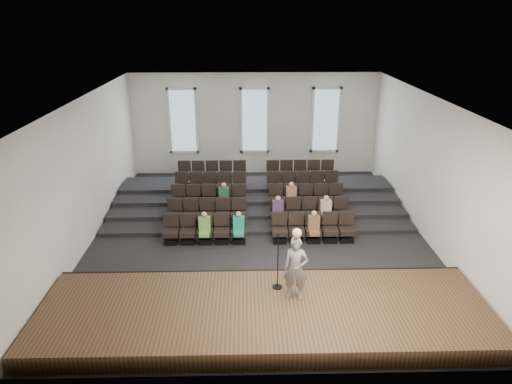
# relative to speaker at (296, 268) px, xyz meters

# --- Properties ---
(ground) EXTENTS (14.00, 14.00, 0.00)m
(ground) POSITION_rel_speaker_xyz_m (-0.83, 4.69, -1.38)
(ground) COLOR black
(ground) RESTS_ON ground
(ceiling) EXTENTS (12.00, 14.00, 0.02)m
(ceiling) POSITION_rel_speaker_xyz_m (-0.83, 4.69, 3.63)
(ceiling) COLOR white
(ceiling) RESTS_ON ground
(wall_back) EXTENTS (12.00, 0.04, 5.00)m
(wall_back) POSITION_rel_speaker_xyz_m (-0.83, 11.71, 1.12)
(wall_back) COLOR white
(wall_back) RESTS_ON ground
(wall_front) EXTENTS (12.00, 0.04, 5.00)m
(wall_front) POSITION_rel_speaker_xyz_m (-0.83, -2.33, 1.12)
(wall_front) COLOR white
(wall_front) RESTS_ON ground
(wall_left) EXTENTS (0.04, 14.00, 5.00)m
(wall_left) POSITION_rel_speaker_xyz_m (-6.85, 4.69, 1.12)
(wall_left) COLOR white
(wall_left) RESTS_ON ground
(wall_right) EXTENTS (0.04, 14.00, 5.00)m
(wall_right) POSITION_rel_speaker_xyz_m (5.19, 4.69, 1.12)
(wall_right) COLOR white
(wall_right) RESTS_ON ground
(stage) EXTENTS (11.80, 3.60, 0.50)m
(stage) POSITION_rel_speaker_xyz_m (-0.83, -0.41, -1.13)
(stage) COLOR #503722
(stage) RESTS_ON ground
(stage_lip) EXTENTS (11.80, 0.06, 0.52)m
(stage_lip) POSITION_rel_speaker_xyz_m (-0.83, 1.36, -1.13)
(stage_lip) COLOR black
(stage_lip) RESTS_ON ground
(risers) EXTENTS (11.80, 4.80, 0.60)m
(risers) POSITION_rel_speaker_xyz_m (-0.83, 7.87, -1.19)
(risers) COLOR black
(risers) RESTS_ON ground
(seating_rows) EXTENTS (6.80, 4.70, 1.67)m
(seating_rows) POSITION_rel_speaker_xyz_m (-0.83, 6.24, -0.70)
(seating_rows) COLOR black
(seating_rows) RESTS_ON ground
(windows) EXTENTS (8.44, 0.10, 3.24)m
(windows) POSITION_rel_speaker_xyz_m (-0.83, 11.65, 1.32)
(windows) COLOR white
(windows) RESTS_ON wall_back
(audience) EXTENTS (4.85, 2.64, 1.10)m
(audience) POSITION_rel_speaker_xyz_m (-0.47, 5.00, -0.57)
(audience) COLOR #66B347
(audience) RESTS_ON seating_rows
(speaker) EXTENTS (0.72, 0.55, 1.76)m
(speaker) POSITION_rel_speaker_xyz_m (0.00, 0.00, 0.00)
(speaker) COLOR slate
(speaker) RESTS_ON stage
(mic_stand) EXTENTS (0.28, 0.28, 1.70)m
(mic_stand) POSITION_rel_speaker_xyz_m (-0.44, 0.46, -0.38)
(mic_stand) COLOR black
(mic_stand) RESTS_ON stage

